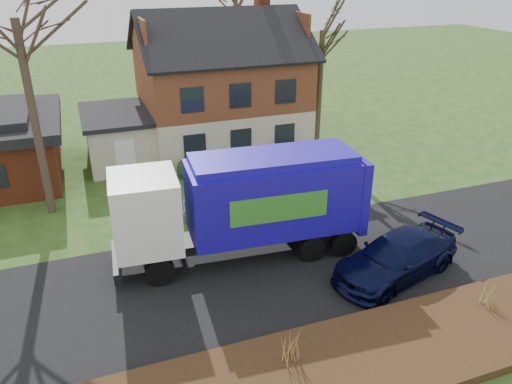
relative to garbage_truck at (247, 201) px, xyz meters
name	(u,v)px	position (x,y,z in m)	size (l,w,h in m)	color
ground	(278,269)	(0.73, -1.38, -2.35)	(120.00, 120.00, 0.00)	#244617
road	(278,269)	(0.73, -1.38, -2.34)	(80.00, 7.00, 0.02)	black
mulch_verge	(349,364)	(0.73, -6.68, -2.20)	(80.00, 3.50, 0.30)	black
main_house	(212,81)	(2.22, 12.53, 1.67)	(12.95, 8.95, 9.26)	beige
garbage_truck	(247,201)	(0.00, 0.00, 0.00)	(9.68, 3.21, 4.08)	black
silver_sedan	(237,199)	(0.67, 3.36, -1.58)	(1.64, 4.70, 1.55)	#B4B6BC
navy_wagon	(397,257)	(4.63, -3.18, -1.59)	(2.15, 5.29, 1.53)	black
tree_front_east	(324,9)	(7.95, 9.95, 5.73)	(3.58, 3.58, 9.95)	#403726
grass_clump_mid	(291,346)	(-0.85, -6.12, -1.53)	(0.38, 0.31, 1.06)	#A48048
grass_clump_east	(492,293)	(6.24, -6.08, -1.58)	(0.38, 0.31, 0.94)	#9F8E46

